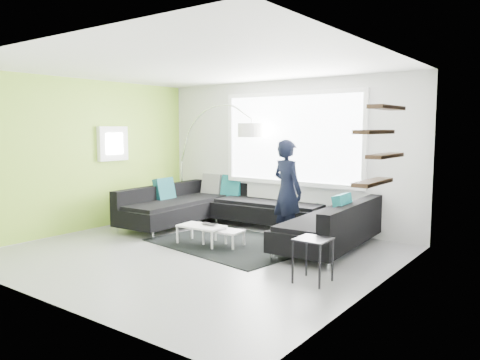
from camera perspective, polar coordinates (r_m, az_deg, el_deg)
name	(u,v)px	position (r m, az deg, el deg)	size (l,w,h in m)	color
ground	(197,253)	(7.24, -5.22, -8.86)	(5.50, 5.50, 0.00)	gray
room_shell	(207,134)	(7.12, -4.03, 5.63)	(5.54, 5.04, 2.82)	silver
sectional_sofa	(247,213)	(8.31, 0.91, -4.04)	(4.32, 2.81, 0.91)	black
rug	(232,243)	(7.77, -1.02, -7.73)	(2.51, 1.82, 0.01)	black
coffee_table	(212,236)	(7.66, -3.38, -6.77)	(0.97, 0.56, 0.32)	white
arc_lamp	(182,161)	(10.18, -7.14, 2.29)	(2.22, 0.76, 2.37)	white
side_table	(313,260)	(5.90, 8.87, -9.66)	(0.40, 0.40, 0.55)	black
person	(287,191)	(7.87, 5.78, -1.30)	(0.72, 0.59, 1.71)	black
laptop	(207,225)	(7.67, -3.99, -5.47)	(0.31, 0.21, 0.02)	black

